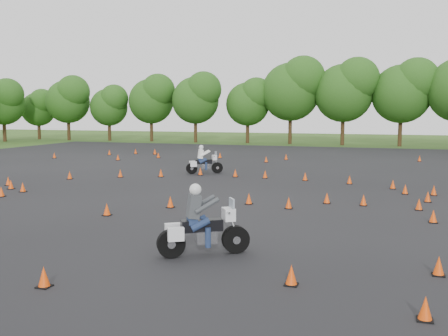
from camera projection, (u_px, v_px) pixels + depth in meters
ground at (194, 207)px, 20.54m from camera, size 140.00×140.00×0.00m
asphalt_pad at (236, 186)px, 26.21m from camera, size 62.00×62.00×0.00m
treeline at (358, 103)px, 52.27m from camera, size 86.95×32.51×10.95m
traffic_cones at (225, 180)px, 27.01m from camera, size 35.65×33.14×0.45m
rider_grey at (204, 220)px, 13.60m from camera, size 2.61×2.06×2.00m
rider_white at (204, 159)px, 31.52m from camera, size 2.38×1.83×1.81m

